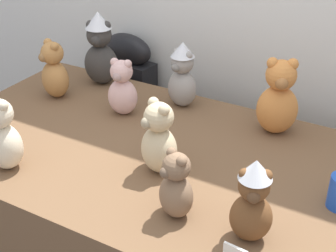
{
  "coord_description": "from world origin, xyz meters",
  "views": [
    {
      "loc": [
        0.73,
        -1.05,
        1.75
      ],
      "look_at": [
        0.0,
        0.25,
        0.9
      ],
      "focal_mm": 52.25,
      "sensor_mm": 36.0,
      "label": 1
    }
  ],
  "objects_px": {
    "instrument_case": "(131,118)",
    "teddy_bear_mocha": "(176,187)",
    "display_table": "(168,235)",
    "teddy_bear_charcoal": "(100,50)",
    "teddy_bear_blush": "(122,89)",
    "teddy_bear_chestnut": "(252,202)",
    "teddy_bear_ash": "(182,75)",
    "teddy_bear_caramel": "(54,71)",
    "teddy_bear_ginger": "(278,99)",
    "teddy_bear_cream": "(2,136)",
    "teddy_bear_sand": "(159,139)"
  },
  "relations": [
    {
      "from": "teddy_bear_caramel",
      "to": "teddy_bear_charcoal",
      "type": "xyz_separation_m",
      "value": [
        0.09,
        0.22,
        0.05
      ]
    },
    {
      "from": "teddy_bear_cream",
      "to": "teddy_bear_chestnut",
      "type": "bearing_deg",
      "value": 7.61
    },
    {
      "from": "teddy_bear_cream",
      "to": "teddy_bear_blush",
      "type": "bearing_deg",
      "value": 78.57
    },
    {
      "from": "teddy_bear_sand",
      "to": "teddy_bear_caramel",
      "type": "bearing_deg",
      "value": -174.58
    },
    {
      "from": "instrument_case",
      "to": "teddy_bear_ash",
      "type": "distance_m",
      "value": 0.66
    },
    {
      "from": "teddy_bear_chestnut",
      "to": "teddy_bear_ginger",
      "type": "height_order",
      "value": "teddy_bear_ginger"
    },
    {
      "from": "teddy_bear_mocha",
      "to": "teddy_bear_blush",
      "type": "height_order",
      "value": "teddy_bear_blush"
    },
    {
      "from": "instrument_case",
      "to": "teddy_bear_ash",
      "type": "bearing_deg",
      "value": -20.95
    },
    {
      "from": "teddy_bear_ash",
      "to": "teddy_bear_charcoal",
      "type": "distance_m",
      "value": 0.44
    },
    {
      "from": "teddy_bear_charcoal",
      "to": "teddy_bear_mocha",
      "type": "bearing_deg",
      "value": -62.16
    },
    {
      "from": "instrument_case",
      "to": "teddy_bear_mocha",
      "type": "bearing_deg",
      "value": -41.18
    },
    {
      "from": "teddy_bear_ash",
      "to": "teddy_bear_charcoal",
      "type": "height_order",
      "value": "teddy_bear_charcoal"
    },
    {
      "from": "teddy_bear_cream",
      "to": "display_table",
      "type": "bearing_deg",
      "value": 39.71
    },
    {
      "from": "instrument_case",
      "to": "teddy_bear_cream",
      "type": "xyz_separation_m",
      "value": [
        0.13,
        -0.96,
        0.42
      ]
    },
    {
      "from": "display_table",
      "to": "teddy_bear_blush",
      "type": "xyz_separation_m",
      "value": [
        -0.32,
        0.19,
        0.5
      ]
    },
    {
      "from": "display_table",
      "to": "teddy_bear_charcoal",
      "type": "relative_size",
      "value": 5.41
    },
    {
      "from": "display_table",
      "to": "teddy_bear_ginger",
      "type": "bearing_deg",
      "value": 51.19
    },
    {
      "from": "teddy_bear_mocha",
      "to": "teddy_bear_sand",
      "type": "xyz_separation_m",
      "value": [
        -0.16,
        0.18,
        0.02
      ]
    },
    {
      "from": "display_table",
      "to": "teddy_bear_chestnut",
      "type": "relative_size",
      "value": 6.99
    },
    {
      "from": "teddy_bear_mocha",
      "to": "teddy_bear_ginger",
      "type": "height_order",
      "value": "teddy_bear_ginger"
    },
    {
      "from": "instrument_case",
      "to": "teddy_bear_cream",
      "type": "relative_size",
      "value": 3.53
    },
    {
      "from": "teddy_bear_caramel",
      "to": "teddy_bear_ash",
      "type": "relative_size",
      "value": 0.92
    },
    {
      "from": "teddy_bear_ash",
      "to": "teddy_bear_chestnut",
      "type": "bearing_deg",
      "value": -36.89
    },
    {
      "from": "teddy_bear_caramel",
      "to": "teddy_bear_ginger",
      "type": "height_order",
      "value": "teddy_bear_ginger"
    },
    {
      "from": "teddy_bear_cream",
      "to": "teddy_bear_sand",
      "type": "bearing_deg",
      "value": 29.74
    },
    {
      "from": "teddy_bear_sand",
      "to": "teddy_bear_blush",
      "type": "height_order",
      "value": "teddy_bear_sand"
    },
    {
      "from": "instrument_case",
      "to": "teddy_bear_caramel",
      "type": "bearing_deg",
      "value": -93.3
    },
    {
      "from": "teddy_bear_sand",
      "to": "teddy_bear_charcoal",
      "type": "distance_m",
      "value": 0.77
    },
    {
      "from": "teddy_bear_mocha",
      "to": "teddy_bear_ginger",
      "type": "distance_m",
      "value": 0.64
    },
    {
      "from": "teddy_bear_cream",
      "to": "teddy_bear_charcoal",
      "type": "xyz_separation_m",
      "value": [
        -0.13,
        0.73,
        0.04
      ]
    },
    {
      "from": "teddy_bear_ash",
      "to": "instrument_case",
      "type": "bearing_deg",
      "value": 162.59
    },
    {
      "from": "teddy_bear_chestnut",
      "to": "teddy_bear_charcoal",
      "type": "xyz_separation_m",
      "value": [
        -0.99,
        0.65,
        0.04
      ]
    },
    {
      "from": "display_table",
      "to": "teddy_bear_charcoal",
      "type": "height_order",
      "value": "teddy_bear_charcoal"
    },
    {
      "from": "instrument_case",
      "to": "teddy_bear_caramel",
      "type": "height_order",
      "value": "teddy_bear_caramel"
    },
    {
      "from": "teddy_bear_chestnut",
      "to": "teddy_bear_cream",
      "type": "bearing_deg",
      "value": 165.65
    },
    {
      "from": "teddy_bear_chestnut",
      "to": "teddy_bear_sand",
      "type": "xyz_separation_m",
      "value": [
        -0.39,
        0.17,
        -0.01
      ]
    },
    {
      "from": "instrument_case",
      "to": "teddy_bear_blush",
      "type": "bearing_deg",
      "value": -50.74
    },
    {
      "from": "teddy_bear_mocha",
      "to": "teddy_bear_chestnut",
      "type": "relative_size",
      "value": 0.85
    },
    {
      "from": "display_table",
      "to": "teddy_bear_cream",
      "type": "height_order",
      "value": "teddy_bear_cream"
    },
    {
      "from": "teddy_bear_chestnut",
      "to": "teddy_bear_ginger",
      "type": "bearing_deg",
      "value": 82.66
    },
    {
      "from": "teddy_bear_chestnut",
      "to": "instrument_case",
      "type": "bearing_deg",
      "value": 118.85
    },
    {
      "from": "teddy_bear_caramel",
      "to": "teddy_bear_cream",
      "type": "distance_m",
      "value": 0.56
    },
    {
      "from": "display_table",
      "to": "teddy_bear_chestnut",
      "type": "height_order",
      "value": "teddy_bear_chestnut"
    },
    {
      "from": "teddy_bear_blush",
      "to": "display_table",
      "type": "bearing_deg",
      "value": -39.07
    },
    {
      "from": "instrument_case",
      "to": "teddy_bear_charcoal",
      "type": "distance_m",
      "value": 0.52
    },
    {
      "from": "teddy_bear_charcoal",
      "to": "teddy_bear_sand",
      "type": "bearing_deg",
      "value": -60.22
    },
    {
      "from": "teddy_bear_blush",
      "to": "teddy_bear_cream",
      "type": "distance_m",
      "value": 0.54
    },
    {
      "from": "teddy_bear_caramel",
      "to": "teddy_bear_charcoal",
      "type": "bearing_deg",
      "value": 88.9
    },
    {
      "from": "teddy_bear_ginger",
      "to": "teddy_bear_cream",
      "type": "height_order",
      "value": "teddy_bear_ginger"
    },
    {
      "from": "teddy_bear_chestnut",
      "to": "teddy_bear_charcoal",
      "type": "distance_m",
      "value": 1.19
    }
  ]
}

